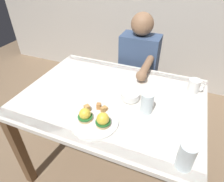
% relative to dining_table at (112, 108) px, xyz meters
% --- Properties ---
extents(ground_plane, '(6.00, 6.00, 0.00)m').
position_rel_dining_table_xyz_m(ground_plane, '(0.00, 0.00, -0.63)').
color(ground_plane, '#7F664C').
extents(dining_table, '(1.20, 0.90, 0.74)m').
position_rel_dining_table_xyz_m(dining_table, '(0.00, 0.00, 0.00)').
color(dining_table, white).
rests_on(dining_table, ground_plane).
extents(eggs_benedict_plate, '(0.27, 0.27, 0.09)m').
position_rel_dining_table_xyz_m(eggs_benedict_plate, '(0.01, -0.27, 0.13)').
color(eggs_benedict_plate, white).
rests_on(eggs_benedict_plate, dining_table).
extents(fruit_bowl, '(0.12, 0.12, 0.05)m').
position_rel_dining_table_xyz_m(fruit_bowl, '(0.13, 0.01, 0.14)').
color(fruit_bowl, white).
rests_on(fruit_bowl, dining_table).
extents(coffee_mug, '(0.11, 0.08, 0.09)m').
position_rel_dining_table_xyz_m(coffee_mug, '(0.50, 0.25, 0.16)').
color(coffee_mug, white).
rests_on(coffee_mug, dining_table).
extents(fork, '(0.14, 0.10, 0.00)m').
position_rel_dining_table_xyz_m(fork, '(-0.16, 0.34, 0.11)').
color(fork, silver).
rests_on(fork, dining_table).
extents(water_glass_near, '(0.08, 0.08, 0.14)m').
position_rel_dining_table_xyz_m(water_glass_near, '(0.50, -0.36, 0.17)').
color(water_glass_near, silver).
rests_on(water_glass_near, dining_table).
extents(water_glass_far, '(0.07, 0.07, 0.13)m').
position_rel_dining_table_xyz_m(water_glass_far, '(0.25, -0.07, 0.16)').
color(water_glass_far, silver).
rests_on(water_glass_far, dining_table).
extents(diner_person, '(0.34, 0.54, 1.14)m').
position_rel_dining_table_xyz_m(diner_person, '(0.02, 0.60, 0.02)').
color(diner_person, '#33333D').
rests_on(diner_person, ground_plane).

